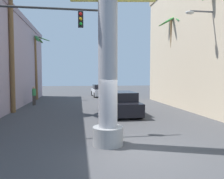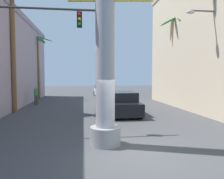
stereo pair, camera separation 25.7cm
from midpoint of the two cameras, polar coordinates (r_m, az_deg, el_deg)
The scene contains 10 objects.
ground_plane at distance 17.27m, azimuth -1.16°, elevation -5.32°, with size 89.67×89.67×0.00m, color #424244.
neon_sign_pole at distance 8.71m, azimuth -0.86°, elevation 22.44°, with size 3.53×1.16×11.28m.
street_lamp at distance 14.91m, azimuth 25.20°, elevation 8.62°, with size 2.17×0.28×6.71m.
traffic_light_mast at distance 10.89m, azimuth -23.16°, elevation 11.09°, with size 5.38×0.32×5.81m.
car_lead at distance 15.27m, azimuth 2.89°, elevation -3.67°, with size 2.14×4.89×1.56m.
car_far at distance 28.89m, azimuth -2.24°, elevation -0.33°, with size 2.22×4.40×1.56m.
palm_tree_mid_right at distance 20.54m, azimuth 16.62°, elevation 10.56°, with size 3.09×3.15×7.95m.
palm_tree_mid_left at distance 17.65m, azimuth -24.15°, elevation 12.58°, with size 2.41×2.25×9.27m.
palm_tree_far_left at distance 26.38m, azimuth -18.50°, elevation 7.87°, with size 3.25×3.21×7.25m.
pedestrian_far_left at distance 21.15m, azimuth -18.94°, elevation -1.13°, with size 0.48×0.48×1.73m.
Camera 2 is at (-1.75, -6.98, 2.62)m, focal length 35.00 mm.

